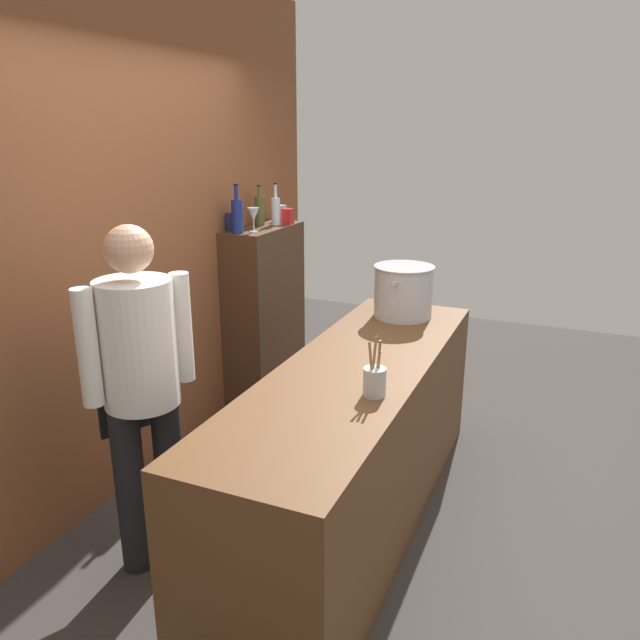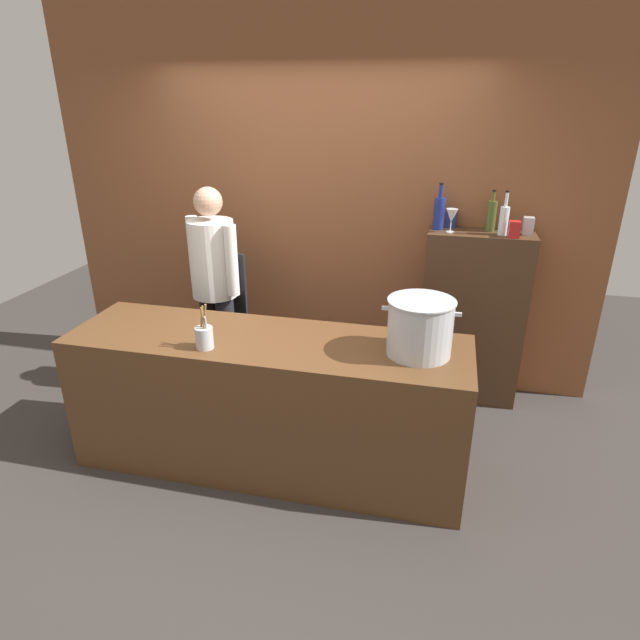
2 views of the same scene
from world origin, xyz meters
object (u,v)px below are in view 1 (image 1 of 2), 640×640
object	(u,v)px
wine_bottle_olive	(260,210)
wine_glass_wide	(253,215)
stockpot_large	(403,291)
wine_bottle_clear	(276,210)
spice_tin_navy	(234,222)
utensil_crock	(375,381)
wine_bottle_cobalt	(237,215)
chef	(141,378)
spice_tin_red	(288,216)
spice_tin_silver	(281,213)

from	to	relation	value
wine_bottle_olive	wine_glass_wide	size ratio (longest dim) A/B	1.75
stockpot_large	wine_bottle_olive	size ratio (longest dim) A/B	1.47
wine_bottle_clear	spice_tin_navy	world-z (taller)	wine_bottle_clear
utensil_crock	wine_bottle_cobalt	xyz separation A→B (m)	(1.24, 1.42, 0.50)
stockpot_large	utensil_crock	xyz separation A→B (m)	(-1.21, -0.22, -0.09)
wine_bottle_cobalt	stockpot_large	bearing A→B (deg)	-91.54
chef	spice_tin_red	world-z (taller)	chef
spice_tin_navy	chef	bearing A→B (deg)	-163.33
wine_bottle_olive	spice_tin_red	bearing A→B (deg)	-45.90
wine_bottle_clear	utensil_crock	bearing A→B (deg)	-141.41
wine_bottle_cobalt	spice_tin_navy	world-z (taller)	wine_bottle_cobalt
wine_bottle_clear	wine_bottle_olive	size ratio (longest dim) A/B	1.04
wine_bottle_olive	spice_tin_navy	bearing A→B (deg)	168.54
chef	spice_tin_navy	bearing A→B (deg)	-136.02
wine_bottle_cobalt	spice_tin_red	xyz separation A→B (m)	(0.52, -0.13, -0.07)
chef	wine_bottle_clear	xyz separation A→B (m)	(2.06, 0.36, 0.49)
wine_glass_wide	spice_tin_silver	size ratio (longest dim) A/B	1.37
wine_glass_wide	spice_tin_silver	distance (m)	0.54
spice_tin_silver	utensil_crock	bearing A→B (deg)	-143.15
wine_bottle_clear	wine_bottle_olive	xyz separation A→B (m)	(-0.08, 0.09, 0.01)
wine_bottle_cobalt	spice_tin_navy	distance (m)	0.14
spice_tin_navy	wine_bottle_clear	bearing A→B (deg)	-22.55
stockpot_large	spice_tin_red	xyz separation A→B (m)	(0.55, 1.07, 0.34)
chef	wine_glass_wide	bearing A→B (deg)	-141.10
stockpot_large	utensil_crock	size ratio (longest dim) A/B	1.59
stockpot_large	wine_bottle_cobalt	world-z (taller)	wine_bottle_cobalt
stockpot_large	spice_tin_red	world-z (taller)	spice_tin_red
chef	wine_bottle_clear	world-z (taller)	chef
spice_tin_silver	chef	bearing A→B (deg)	-169.67
spice_tin_red	stockpot_large	bearing A→B (deg)	-117.29
wine_bottle_clear	spice_tin_navy	distance (m)	0.39
spice_tin_navy	spice_tin_silver	bearing A→B (deg)	-10.83
wine_bottle_olive	chef	bearing A→B (deg)	-167.13
wine_bottle_clear	wine_bottle_olive	distance (m)	0.12
wine_bottle_olive	wine_bottle_cobalt	world-z (taller)	wine_bottle_cobalt
stockpot_large	wine_bottle_cobalt	size ratio (longest dim) A/B	1.30
wine_bottle_clear	spice_tin_red	world-z (taller)	wine_bottle_clear
wine_bottle_cobalt	wine_glass_wide	size ratio (longest dim) A/B	1.99
stockpot_large	wine_bottle_cobalt	xyz separation A→B (m)	(0.03, 1.20, 0.41)
utensil_crock	spice_tin_navy	xyz separation A→B (m)	(1.33, 1.50, 0.44)
utensil_crock	spice_tin_red	world-z (taller)	spice_tin_red
spice_tin_silver	spice_tin_red	bearing A→B (deg)	-132.51
wine_bottle_clear	spice_tin_red	distance (m)	0.11
stockpot_large	utensil_crock	bearing A→B (deg)	-169.89
chef	spice_tin_red	size ratio (longest dim) A/B	14.47
utensil_crock	wine_bottle_olive	world-z (taller)	wine_bottle_olive
chef	wine_bottle_clear	size ratio (longest dim) A/B	5.37
utensil_crock	spice_tin_navy	bearing A→B (deg)	48.40
utensil_crock	spice_tin_red	size ratio (longest dim) A/B	2.39
chef	utensil_crock	world-z (taller)	chef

